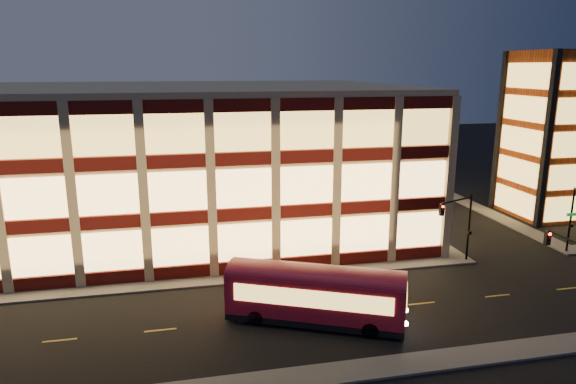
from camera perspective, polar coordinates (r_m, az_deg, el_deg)
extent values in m
plane|color=black|center=(40.08, -10.87, -10.50)|extent=(200.00, 200.00, 0.00)
cube|color=#514F4C|center=(41.05, -15.16, -10.03)|extent=(54.00, 2.00, 0.15)
cube|color=#514F4C|center=(60.66, 10.92, -2.02)|extent=(2.00, 30.00, 0.15)
cube|color=#514F4C|center=(65.67, 19.80, -1.39)|extent=(2.00, 30.00, 0.15)
cube|color=tan|center=(54.49, -14.85, 3.46)|extent=(50.00, 30.00, 14.00)
cube|color=tan|center=(53.73, -15.33, 11.09)|extent=(50.40, 30.40, 0.50)
cube|color=#470C0A|center=(41.64, -15.15, -8.82)|extent=(50.10, 0.25, 1.00)
cube|color=#FFC36B|center=(40.92, -15.34, -6.09)|extent=(49.00, 0.20, 3.00)
cube|color=#470C0A|center=(60.18, 10.17, -1.55)|extent=(0.25, 30.10, 1.00)
cube|color=#FFC36B|center=(59.66, 10.24, 0.40)|extent=(0.20, 29.00, 3.00)
cube|color=#470C0A|center=(40.20, -15.54, -3.01)|extent=(50.10, 0.25, 1.00)
cube|color=#FFC36B|center=(39.68, -15.73, -0.10)|extent=(49.00, 0.20, 3.00)
cube|color=#470C0A|center=(59.19, 10.35, 2.57)|extent=(0.25, 30.10, 1.00)
cube|color=#FFC36B|center=(58.82, 10.42, 4.57)|extent=(0.20, 29.00, 3.00)
cube|color=#470C0A|center=(39.20, -15.95, 3.16)|extent=(50.10, 0.25, 1.00)
cube|color=#FFC36B|center=(38.91, -16.15, 6.21)|extent=(49.00, 0.20, 3.00)
cube|color=#470C0A|center=(58.51, 10.53, 6.80)|extent=(0.25, 30.10, 1.00)
cube|color=#FFC36B|center=(58.30, 10.60, 8.84)|extent=(0.20, 29.00, 3.00)
cube|color=#8C3814|center=(63.56, 27.44, 5.62)|extent=(8.00, 8.00, 18.00)
cube|color=black|center=(57.97, 26.85, 5.04)|extent=(0.60, 0.60, 18.00)
cube|color=black|center=(64.33, 22.43, 6.20)|extent=(0.60, 0.60, 18.00)
cube|color=black|center=(69.16, 27.94, 6.10)|extent=(0.60, 0.60, 18.00)
cube|color=#FFC759|center=(61.78, 29.08, -1.60)|extent=(6.60, 0.16, 2.60)
cube|color=#FFC759|center=(62.32, 23.82, -0.90)|extent=(0.16, 6.60, 2.60)
cube|color=#FFC759|center=(61.62, 24.12, 2.16)|extent=(0.16, 6.60, 2.60)
cube|color=#FFC759|center=(61.10, 24.43, 5.28)|extent=(0.16, 6.60, 2.60)
cube|color=#FFC759|center=(60.77, 24.75, 8.45)|extent=(0.16, 6.60, 2.60)
cube|color=#FFC759|center=(60.62, 25.07, 11.64)|extent=(0.16, 6.60, 2.60)
cylinder|color=black|center=(46.29, 19.45, -3.76)|extent=(0.18, 0.18, 6.00)
cylinder|color=black|center=(44.07, 18.28, -0.87)|extent=(3.56, 1.63, 0.14)
cube|color=black|center=(42.71, 16.71, -1.90)|extent=(0.32, 0.32, 0.95)
sphere|color=#FF0C05|center=(42.49, 16.85, -1.58)|extent=(0.20, 0.20, 0.20)
cube|color=black|center=(46.24, 19.54, -4.30)|extent=(0.25, 0.18, 0.28)
cylinder|color=black|center=(52.13, 28.88, -2.78)|extent=(0.18, 0.18, 6.00)
cube|color=black|center=(52.09, 28.98, -3.27)|extent=(0.25, 0.18, 0.28)
cube|color=#0C7226|center=(51.88, 29.07, -2.19)|extent=(1.20, 0.06, 0.28)
cylinder|color=black|center=(36.88, 28.89, -4.72)|extent=(0.14, 4.00, 0.14)
cube|color=black|center=(38.46, 26.88, -4.55)|extent=(0.32, 0.32, 0.95)
sphere|color=#FF0C05|center=(38.24, 27.10, -4.20)|extent=(0.20, 0.20, 0.20)
cube|color=maroon|center=(33.92, 3.06, -11.29)|extent=(11.60, 7.43, 2.64)
cube|color=black|center=(34.61, 3.02, -13.61)|extent=(11.60, 7.43, 0.40)
cylinder|color=black|center=(34.20, -3.59, -13.75)|extent=(1.08, 0.75, 1.03)
cylinder|color=black|center=(36.37, -2.45, -11.98)|extent=(1.08, 0.75, 1.03)
cylinder|color=black|center=(33.10, 9.12, -14.91)|extent=(1.08, 0.75, 1.03)
cylinder|color=black|center=(35.33, 9.41, -12.97)|extent=(1.08, 0.75, 1.03)
cube|color=#FFC759|center=(32.47, 2.62, -11.81)|extent=(9.17, 4.30, 1.15)
cube|color=#FFC759|center=(35.10, 3.48, -9.79)|extent=(9.17, 4.30, 1.15)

